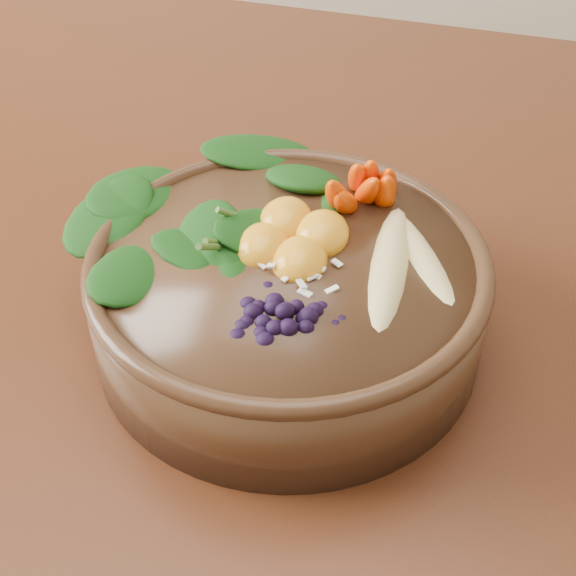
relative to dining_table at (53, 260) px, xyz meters
name	(u,v)px	position (x,y,z in m)	size (l,w,h in m)	color
dining_table	(53,260)	(0.00, 0.00, 0.00)	(1.60, 0.90, 0.75)	#331C0C
stoneware_bowl	(288,299)	(0.28, -0.12, 0.13)	(0.26, 0.26, 0.07)	#442B19
kale_heap	(234,183)	(0.23, -0.08, 0.18)	(0.17, 0.15, 0.04)	#134410
carrot_cluster	(365,155)	(0.31, -0.04, 0.20)	(0.05, 0.05, 0.07)	#F93F00
banana_halves	(407,244)	(0.35, -0.10, 0.18)	(0.09, 0.15, 0.03)	#E0CC84
mandarin_cluster	(293,225)	(0.28, -0.11, 0.18)	(0.08, 0.08, 0.03)	orange
blueberry_pile	(286,293)	(0.29, -0.18, 0.18)	(0.12, 0.09, 0.04)	black
coconut_flakes	(289,272)	(0.28, -0.14, 0.17)	(0.08, 0.06, 0.01)	white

